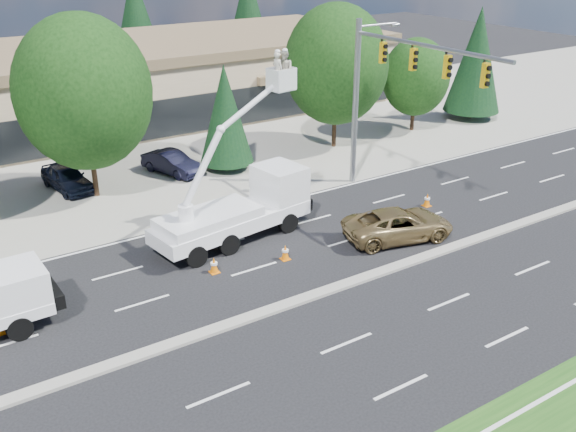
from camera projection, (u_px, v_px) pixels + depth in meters
ground at (296, 303)px, 24.80m from camera, size 140.00×140.00×0.00m
concrete_apron at (119, 160)px, 40.12m from camera, size 140.00×22.00×0.01m
road_median at (296, 301)px, 24.77m from camera, size 120.00×0.55×0.12m
strip_mall at (68, 86)px, 46.61m from camera, size 50.40×15.40×5.50m
tree_front_d at (84, 93)px, 32.50m from camera, size 6.95×6.95×9.64m
tree_front_e at (225, 114)px, 37.40m from camera, size 3.18×3.18×6.27m
tree_front_f at (336, 65)px, 40.55m from camera, size 6.65×6.65×9.23m
tree_front_g at (416, 77)px, 44.67m from camera, size 4.71×4.71×6.53m
tree_front_h at (476, 60)px, 47.41m from camera, size 4.18×4.18×8.24m
tree_back_c at (136, 21)px, 59.73m from camera, size 5.13×5.13×10.11m
tree_back_d at (248, 13)px, 65.71m from camera, size 5.08×5.08×10.02m
signal_mast at (384, 83)px, 32.71m from camera, size 2.76×10.16×9.00m
bucket_truck at (246, 198)px, 29.61m from camera, size 8.55×3.38×8.40m
traffic_cone_b at (214, 265)px, 26.85m from camera, size 0.40×0.40×0.70m
traffic_cone_c at (285, 252)px, 27.93m from camera, size 0.40×0.40×0.70m
traffic_cone_d at (381, 218)px, 31.29m from camera, size 0.40×0.40×0.70m
traffic_cone_e at (427, 200)px, 33.35m from camera, size 0.40×0.40×0.70m
minivan at (398, 224)px, 29.69m from camera, size 5.59×3.59×1.43m
parked_car_west at (67, 178)px, 35.34m from camera, size 2.24×4.32×1.41m
parked_car_east at (172, 163)px, 37.71m from camera, size 2.65×4.26×1.32m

